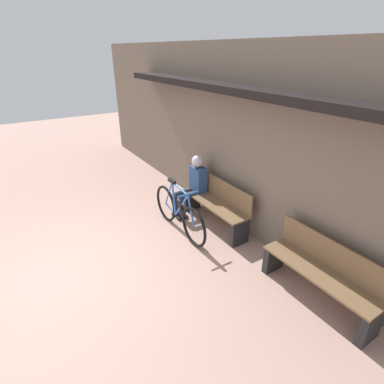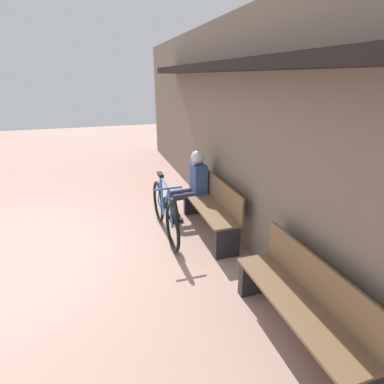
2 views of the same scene
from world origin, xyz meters
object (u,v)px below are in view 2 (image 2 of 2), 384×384
Objects in this scene: bicycle at (165,212)px; park_bench_far at (300,306)px; park_bench_near at (211,208)px; person_seated at (193,180)px.

park_bench_far is at bearing 16.68° from bicycle.
bicycle reaches higher than park_bench_far.
park_bench_far is (2.28, -0.00, -0.00)m from park_bench_near.
park_bench_near is 1.31× the size of person_seated.
person_seated is at bearing 126.56° from bicycle.
park_bench_far is at bearing -0.01° from park_bench_near.
park_bench_near is at bearing 11.77° from person_seated.
park_bench_near is at bearing 179.99° from park_bench_far.
person_seated reaches higher than park_bench_far.
person_seated is 2.89m from park_bench_far.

